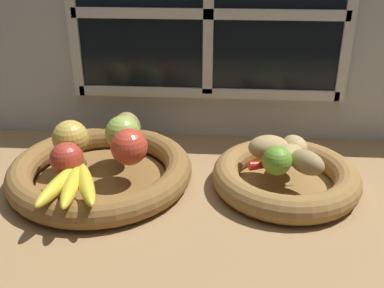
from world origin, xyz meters
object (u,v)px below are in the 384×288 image
Objects in this scene: banana_bunch_front at (73,183)px; potato_oblong at (269,147)px; fruit_bowl_left at (101,171)px; apple_golden_left at (70,138)px; lime_near at (277,161)px; pear_brown at (127,128)px; chili_pepper at (281,163)px; apple_red_right at (129,147)px; potato_small at (307,162)px; apple_green_back at (123,133)px; potato_large at (288,155)px; apple_red_front at (67,159)px; fruit_bowl_right at (285,177)px; potato_back at (295,146)px.

banana_bunch_front is 39.37cm from potato_oblong.
fruit_bowl_left is 9.33cm from apple_golden_left.
lime_near is at bearing 12.68° from banana_bunch_front.
banana_bunch_front is at bearing -106.98° from pear_brown.
fruit_bowl_left is at bearing 162.38° from chili_pepper.
lime_near reaches higher than fruit_bowl_left.
apple_red_right is at bearing -13.60° from fruit_bowl_left.
potato_small is (43.14, 9.09, 0.94)cm from banana_bunch_front.
apple_green_back is 33.76cm from chili_pepper.
apple_red_front is at bearing -171.29° from potato_large.
pear_brown reaches higher than banana_bunch_front.
banana_bunch_front is at bearing -162.92° from potato_large.
pear_brown is at bearing 59.36° from fruit_bowl_left.
potato_small is 1.05× the size of potato_large.
potato_oblong is at bearing 138.58° from potato_small.
fruit_bowl_right is 32.35cm from apple_red_right.
apple_green_back reaches higher than apple_red_front.
fruit_bowl_left is 13.11cm from banana_bunch_front.
potato_oblong is 9.05cm from potato_small.
fruit_bowl_left is 10.91cm from pear_brown.
potato_back is 0.90× the size of potato_large.
chili_pepper is at bearing 7.60° from apple_red_front.
potato_oblong is 1.44× the size of lime_near.
apple_red_right reaches higher than banana_bunch_front.
apple_red_front reaches higher than chili_pepper.
fruit_bowl_right is 4.59× the size of potato_back.
fruit_bowl_left is 6.62× the size of lime_near.
potato_oblong is at bearing 98.65° from lime_near.
potato_small is (37.53, -8.29, -1.40)cm from apple_green_back.
lime_near reaches higher than banana_bunch_front.
potato_small is at bearing -81.03° from potato_back.
potato_small is at bearing -42.11° from chili_pepper.
potato_small is (37.12, -10.63, -1.40)cm from pear_brown.
potato_back is (5.59, 1.60, -0.31)cm from potato_oblong.
pear_brown reaches higher than potato_back.
banana_bunch_front is 38.33cm from lime_near.
potato_large reaches higher than chili_pepper.
fruit_bowl_right is 2.24× the size of chili_pepper.
potato_oblong is 4.56cm from potato_large.
apple_red_front reaches higher than potato_large.
apple_red_front is 46.08cm from potato_back.
potato_back is at bearing 6.21° from fruit_bowl_left.
apple_golden_left and apple_green_back have the same top height.
apple_red_front reaches higher than fruit_bowl_right.
fruit_bowl_left is 9.29cm from apple_green_back.
lime_near is at bearing -118.98° from potato_back.
apple_golden_left is 0.90× the size of potato_oblong.
apple_green_back reaches higher than potato_small.
banana_bunch_front is 1.28× the size of chili_pepper.
fruit_bowl_left is at bearing 180.00° from fruit_bowl_right.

